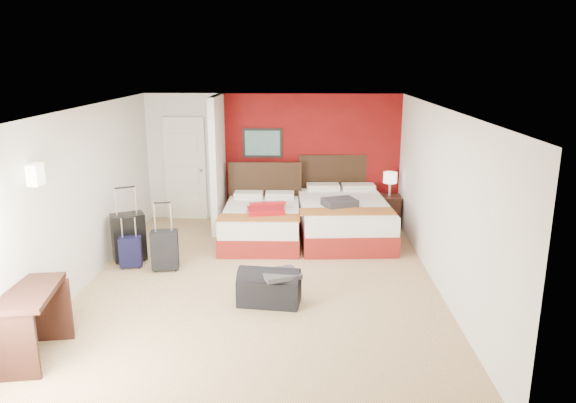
{
  "coord_description": "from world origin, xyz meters",
  "views": [
    {
      "loc": [
        0.57,
        -7.26,
        3.14
      ],
      "look_at": [
        0.36,
        0.8,
        1.0
      ],
      "focal_mm": 33.56,
      "sensor_mm": 36.0,
      "label": 1
    }
  ],
  "objects_px": {
    "bed_right": "(343,220)",
    "desk": "(34,325)",
    "table_lamp": "(390,184)",
    "suitcase_charcoal": "(165,252)",
    "red_suitcase_open": "(267,208)",
    "suitcase_navy": "(131,253)",
    "nightstand": "(388,211)",
    "suitcase_black": "(129,238)",
    "bed_left": "(261,225)",
    "duffel_bag": "(269,289)"
  },
  "relations": [
    {
      "from": "bed_left",
      "to": "suitcase_black",
      "type": "distance_m",
      "value": 2.3
    },
    {
      "from": "desk",
      "to": "suitcase_navy",
      "type": "bearing_deg",
      "value": 77.0
    },
    {
      "from": "red_suitcase_open",
      "to": "suitcase_navy",
      "type": "height_order",
      "value": "red_suitcase_open"
    },
    {
      "from": "bed_left",
      "to": "table_lamp",
      "type": "height_order",
      "value": "table_lamp"
    },
    {
      "from": "suitcase_navy",
      "to": "table_lamp",
      "type": "bearing_deg",
      "value": 15.78
    },
    {
      "from": "table_lamp",
      "to": "suitcase_navy",
      "type": "distance_m",
      "value": 4.91
    },
    {
      "from": "nightstand",
      "to": "table_lamp",
      "type": "height_order",
      "value": "table_lamp"
    },
    {
      "from": "table_lamp",
      "to": "duffel_bag",
      "type": "bearing_deg",
      "value": -121.15
    },
    {
      "from": "bed_right",
      "to": "desk",
      "type": "distance_m",
      "value": 5.52
    },
    {
      "from": "nightstand",
      "to": "suitcase_black",
      "type": "distance_m",
      "value": 4.84
    },
    {
      "from": "bed_right",
      "to": "desk",
      "type": "bearing_deg",
      "value": -134.17
    },
    {
      "from": "desk",
      "to": "bed_right",
      "type": "bearing_deg",
      "value": 40.64
    },
    {
      "from": "desk",
      "to": "nightstand",
      "type": "bearing_deg",
      "value": 38.59
    },
    {
      "from": "suitcase_charcoal",
      "to": "desk",
      "type": "relative_size",
      "value": 0.61
    },
    {
      "from": "suitcase_black",
      "to": "suitcase_charcoal",
      "type": "height_order",
      "value": "suitcase_black"
    },
    {
      "from": "suitcase_black",
      "to": "bed_left",
      "type": "bearing_deg",
      "value": 0.46
    },
    {
      "from": "suitcase_black",
      "to": "suitcase_navy",
      "type": "bearing_deg",
      "value": -96.82
    },
    {
      "from": "suitcase_charcoal",
      "to": "suitcase_navy",
      "type": "xyz_separation_m",
      "value": [
        -0.56,
        0.08,
        -0.06
      ]
    },
    {
      "from": "bed_left",
      "to": "suitcase_black",
      "type": "relative_size",
      "value": 2.57
    },
    {
      "from": "table_lamp",
      "to": "red_suitcase_open",
      "type": "bearing_deg",
      "value": -156.49
    },
    {
      "from": "desk",
      "to": "red_suitcase_open",
      "type": "bearing_deg",
      "value": 51.54
    },
    {
      "from": "red_suitcase_open",
      "to": "suitcase_navy",
      "type": "distance_m",
      "value": 2.42
    },
    {
      "from": "suitcase_black",
      "to": "duffel_bag",
      "type": "xyz_separation_m",
      "value": [
        2.33,
        -1.51,
        -0.17
      ]
    },
    {
      "from": "nightstand",
      "to": "desk",
      "type": "height_order",
      "value": "desk"
    },
    {
      "from": "red_suitcase_open",
      "to": "duffel_bag",
      "type": "bearing_deg",
      "value": -96.76
    },
    {
      "from": "suitcase_black",
      "to": "suitcase_charcoal",
      "type": "relative_size",
      "value": 1.27
    },
    {
      "from": "duffel_bag",
      "to": "desk",
      "type": "height_order",
      "value": "desk"
    },
    {
      "from": "suitcase_charcoal",
      "to": "suitcase_black",
      "type": "bearing_deg",
      "value": 142.16
    },
    {
      "from": "red_suitcase_open",
      "to": "table_lamp",
      "type": "bearing_deg",
      "value": 12.31
    },
    {
      "from": "duffel_bag",
      "to": "nightstand",
      "type": "bearing_deg",
      "value": 66.05
    },
    {
      "from": "suitcase_black",
      "to": "table_lamp",
      "type": "bearing_deg",
      "value": -3.26
    },
    {
      "from": "nightstand",
      "to": "bed_left",
      "type": "bearing_deg",
      "value": -155.09
    },
    {
      "from": "desk",
      "to": "suitcase_charcoal",
      "type": "bearing_deg",
      "value": 64.83
    },
    {
      "from": "table_lamp",
      "to": "suitcase_charcoal",
      "type": "bearing_deg",
      "value": -148.21
    },
    {
      "from": "red_suitcase_open",
      "to": "suitcase_charcoal",
      "type": "distance_m",
      "value": 2.01
    },
    {
      "from": "duffel_bag",
      "to": "bed_right",
      "type": "bearing_deg",
      "value": 74.13
    },
    {
      "from": "suitcase_navy",
      "to": "desk",
      "type": "height_order",
      "value": "desk"
    },
    {
      "from": "nightstand",
      "to": "red_suitcase_open",
      "type": "bearing_deg",
      "value": -152.13
    },
    {
      "from": "bed_right",
      "to": "suitcase_navy",
      "type": "xyz_separation_m",
      "value": [
        -3.4,
        -1.55,
        -0.1
      ]
    },
    {
      "from": "red_suitcase_open",
      "to": "suitcase_navy",
      "type": "xyz_separation_m",
      "value": [
        -2.03,
        -1.26,
        -0.4
      ]
    },
    {
      "from": "duffel_bag",
      "to": "suitcase_charcoal",
      "type": "bearing_deg",
      "value": 152.81
    },
    {
      "from": "nightstand",
      "to": "suitcase_black",
      "type": "bearing_deg",
      "value": -151.73
    },
    {
      "from": "bed_right",
      "to": "suitcase_black",
      "type": "height_order",
      "value": "suitcase_black"
    },
    {
      "from": "red_suitcase_open",
      "to": "nightstand",
      "type": "distance_m",
      "value": 2.52
    },
    {
      "from": "nightstand",
      "to": "suitcase_charcoal",
      "type": "height_order",
      "value": "nightstand"
    },
    {
      "from": "bed_right",
      "to": "desk",
      "type": "relative_size",
      "value": 2.32
    },
    {
      "from": "duffel_bag",
      "to": "table_lamp",
      "type": "bearing_deg",
      "value": 66.05
    },
    {
      "from": "nightstand",
      "to": "bed_right",
      "type": "bearing_deg",
      "value": -138.19
    },
    {
      "from": "bed_left",
      "to": "nightstand",
      "type": "xyz_separation_m",
      "value": [
        2.39,
        0.9,
        0.01
      ]
    },
    {
      "from": "bed_left",
      "to": "desk",
      "type": "distance_m",
      "value": 4.53
    }
  ]
}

